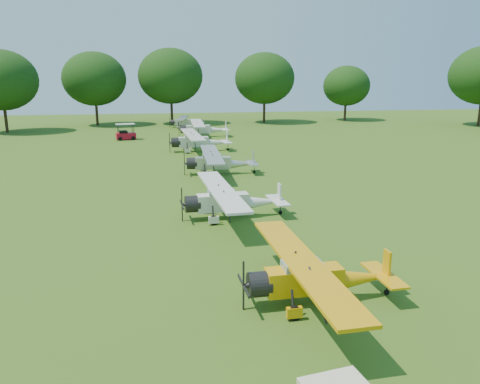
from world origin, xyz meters
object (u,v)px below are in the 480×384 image
object	(u,v)px
aircraft_5	(198,140)
aircraft_3	(231,199)
aircraft_2	(315,275)
aircraft_4	(218,161)
aircraft_7	(186,121)
aircraft_6	(202,128)
golf_cart	(125,134)

from	to	relation	value
aircraft_5	aircraft_3	bearing A→B (deg)	-93.47
aircraft_2	aircraft_4	distance (m)	24.19
aircraft_3	aircraft_7	world-z (taller)	aircraft_3
aircraft_3	aircraft_6	bearing A→B (deg)	83.96
aircraft_5	aircraft_7	size ratio (longest dim) A/B	1.23
aircraft_7	aircraft_5	bearing A→B (deg)	-80.00
golf_cart	aircraft_6	bearing A→B (deg)	-5.79
aircraft_5	golf_cart	bearing A→B (deg)	124.76
aircraft_6	aircraft_5	bearing A→B (deg)	-95.84
aircraft_2	aircraft_5	size ratio (longest dim) A/B	0.88
golf_cart	aircraft_2	bearing A→B (deg)	-90.32
aircraft_5	aircraft_6	xyz separation A→B (m)	(1.55, 12.42, -0.00)
aircraft_2	aircraft_3	distance (m)	11.44
aircraft_4	aircraft_6	xyz separation A→B (m)	(0.81, 25.14, 0.10)
aircraft_5	aircraft_2	bearing A→B (deg)	-90.95
aircraft_6	aircraft_7	xyz separation A→B (m)	(-1.62, 11.84, -0.24)
aircraft_4	aircraft_7	size ratio (longest dim) A/B	1.13
aircraft_3	aircraft_2	bearing A→B (deg)	-85.64
aircraft_6	aircraft_4	bearing A→B (deg)	-90.56
aircraft_5	aircraft_7	world-z (taller)	aircraft_5
aircraft_5	aircraft_4	bearing A→B (deg)	-89.91
aircraft_5	aircraft_6	world-z (taller)	aircraft_5
aircraft_3	aircraft_4	bearing A→B (deg)	82.71
aircraft_4	aircraft_6	world-z (taller)	aircraft_6
aircraft_2	aircraft_7	xyz separation A→B (m)	(-1.54, 61.17, -0.08)
aircraft_5	golf_cart	size ratio (longest dim) A/B	4.06
aircraft_3	aircraft_4	xyz separation A→B (m)	(0.84, 12.85, -0.00)
aircraft_2	aircraft_7	bearing A→B (deg)	89.28
aircraft_5	golf_cart	xyz separation A→B (m)	(-8.78, 11.23, -0.57)
aircraft_4	aircraft_5	world-z (taller)	aircraft_5
aircraft_7	golf_cart	distance (m)	15.68
aircraft_2	aircraft_6	world-z (taller)	aircraft_6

